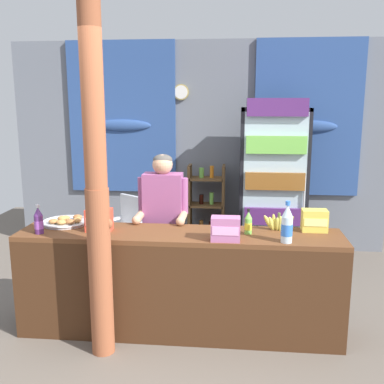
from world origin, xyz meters
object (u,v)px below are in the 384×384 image
(timber_post, at_px, (97,196))
(drink_fridge, at_px, (273,176))
(snack_box_instant_noodle, at_px, (314,220))
(snack_box_wafer, at_px, (226,229))
(banana_bunch, at_px, (278,223))
(plastic_lawn_chair, at_px, (126,227))
(soda_bottle_lime_soda, at_px, (248,223))
(bottle_shelf_rack, at_px, (206,207))
(shopkeeper, at_px, (163,213))
(snack_box_crackers, at_px, (99,220))
(soda_bottle_grape_soda, at_px, (39,221))
(pastry_tray, at_px, (66,222))
(soda_bottle_water, at_px, (287,225))
(stall_counter, at_px, (178,276))

(timber_post, bearing_deg, drink_fridge, 55.40)
(timber_post, xyz_separation_m, snack_box_instant_noodle, (1.71, 0.55, -0.30))
(snack_box_wafer, height_order, banana_bunch, snack_box_wafer)
(plastic_lawn_chair, bearing_deg, soda_bottle_lime_soda, -45.83)
(bottle_shelf_rack, height_order, banana_bunch, bottle_shelf_rack)
(shopkeeper, height_order, soda_bottle_lime_soda, shopkeeper)
(snack_box_wafer, bearing_deg, bottle_shelf_rack, 97.59)
(shopkeeper, xyz_separation_m, snack_box_crackers, (-0.47, -0.49, 0.06))
(timber_post, relative_size, soda_bottle_lime_soda, 12.57)
(soda_bottle_grape_soda, xyz_separation_m, pastry_tray, (0.11, 0.31, -0.08))
(drink_fridge, distance_m, pastry_tray, 2.53)
(soda_bottle_lime_soda, distance_m, snack_box_wafer, 0.28)
(timber_post, relative_size, plastic_lawn_chair, 3.14)
(bottle_shelf_rack, xyz_separation_m, banana_bunch, (0.75, -1.95, 0.35))
(shopkeeper, xyz_separation_m, soda_bottle_water, (1.09, -0.66, 0.10))
(soda_bottle_lime_soda, bearing_deg, pastry_tray, 174.92)
(stall_counter, distance_m, bottle_shelf_rack, 2.21)
(plastic_lawn_chair, distance_m, pastry_tray, 1.40)
(plastic_lawn_chair, bearing_deg, stall_counter, -62.12)
(timber_post, xyz_separation_m, soda_bottle_grape_soda, (-0.59, 0.26, -0.29))
(timber_post, distance_m, snack_box_crackers, 0.50)
(drink_fridge, relative_size, soda_bottle_water, 6.05)
(stall_counter, bearing_deg, soda_bottle_lime_soda, 12.65)
(snack_box_crackers, bearing_deg, soda_bottle_water, -6.17)
(plastic_lawn_chair, distance_m, snack_box_wafer, 2.14)
(snack_box_wafer, bearing_deg, drink_fridge, 75.09)
(timber_post, xyz_separation_m, soda_bottle_lime_soda, (1.15, 0.42, -0.30))
(soda_bottle_water, height_order, snack_box_crackers, soda_bottle_water)
(soda_bottle_water, height_order, banana_bunch, soda_bottle_water)
(soda_bottle_lime_soda, height_order, pastry_tray, soda_bottle_lime_soda)
(plastic_lawn_chair, relative_size, snack_box_crackers, 4.03)
(shopkeeper, relative_size, snack_box_crackers, 7.05)
(bottle_shelf_rack, xyz_separation_m, shopkeeper, (-0.31, -1.62, 0.33))
(timber_post, distance_m, plastic_lawn_chair, 2.06)
(soda_bottle_water, xyz_separation_m, pastry_tray, (-1.93, 0.35, -0.12))
(bottle_shelf_rack, bearing_deg, timber_post, -104.91)
(soda_bottle_grape_soda, bearing_deg, drink_fridge, 42.37)
(plastic_lawn_chair, height_order, soda_bottle_grape_soda, soda_bottle_grape_soda)
(soda_bottle_lime_soda, bearing_deg, stall_counter, -167.35)
(stall_counter, xyz_separation_m, bottle_shelf_rack, (0.09, 2.20, 0.06))
(snack_box_crackers, bearing_deg, plastic_lawn_chair, 95.88)
(plastic_lawn_chair, xyz_separation_m, snack_box_instant_noodle, (1.98, -1.33, 0.50))
(stall_counter, relative_size, plastic_lawn_chair, 3.19)
(plastic_lawn_chair, bearing_deg, shopkeeper, -58.11)
(drink_fridge, xyz_separation_m, snack_box_crackers, (-1.60, -1.77, -0.11))
(snack_box_instant_noodle, bearing_deg, plastic_lawn_chair, 146.20)
(snack_box_wafer, bearing_deg, stall_counter, 168.99)
(plastic_lawn_chair, relative_size, snack_box_instant_noodle, 4.05)
(snack_box_instant_noodle, bearing_deg, banana_bunch, -178.09)
(snack_box_crackers, bearing_deg, soda_bottle_grape_soda, -164.84)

